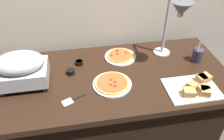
% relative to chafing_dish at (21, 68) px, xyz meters
% --- Properties ---
extents(ground_plane, '(8.00, 8.00, 0.00)m').
position_rel_chafing_dish_xyz_m(ground_plane, '(0.59, -0.01, -0.90)').
color(ground_plane, '#4C443D').
extents(buffet_table, '(1.90, 0.84, 0.76)m').
position_rel_chafing_dish_xyz_m(buffet_table, '(0.59, -0.01, -0.52)').
color(buffet_table, black).
rests_on(buffet_table, ground_plane).
extents(chafing_dish, '(0.35, 0.26, 0.26)m').
position_rel_chafing_dish_xyz_m(chafing_dish, '(0.00, 0.00, 0.00)').
color(chafing_dish, '#B7BABF').
rests_on(chafing_dish, buffet_table).
extents(heat_lamp, '(0.15, 0.34, 0.54)m').
position_rel_chafing_dish_xyz_m(heat_lamp, '(1.11, 0.06, 0.28)').
color(heat_lamp, '#B7BABF').
rests_on(heat_lamp, buffet_table).
extents(pizza_plate_front, '(0.26, 0.26, 0.03)m').
position_rel_chafing_dish_xyz_m(pizza_plate_front, '(0.74, 0.21, -0.13)').
color(pizza_plate_front, white).
rests_on(pizza_plate_front, buffet_table).
extents(pizza_plate_center, '(0.28, 0.28, 0.03)m').
position_rel_chafing_dish_xyz_m(pizza_plate_center, '(0.62, -0.12, -0.13)').
color(pizza_plate_center, white).
rests_on(pizza_plate_center, buffet_table).
extents(sandwich_platter, '(0.37, 0.27, 0.06)m').
position_rel_chafing_dish_xyz_m(sandwich_platter, '(1.19, -0.27, -0.12)').
color(sandwich_platter, white).
rests_on(sandwich_platter, buffet_table).
extents(sauce_cup_near, '(0.06, 0.06, 0.03)m').
position_rel_chafing_dish_xyz_m(sauce_cup_near, '(0.40, 0.17, -0.13)').
color(sauce_cup_near, black).
rests_on(sauce_cup_near, buffet_table).
extents(sauce_cup_far, '(0.06, 0.06, 0.04)m').
position_rel_chafing_dish_xyz_m(sauce_cup_far, '(0.33, 0.06, -0.12)').
color(sauce_cup_far, black).
rests_on(sauce_cup_far, buffet_table).
extents(utensil_holder, '(0.08, 0.08, 0.22)m').
position_rel_chafing_dish_xyz_m(utensil_holder, '(1.35, 0.05, -0.09)').
color(utensil_holder, '#383347').
rests_on(utensil_holder, buffet_table).
extents(serving_spatula, '(0.17, 0.10, 0.01)m').
position_rel_chafing_dish_xyz_m(serving_spatula, '(0.33, -0.22, -0.14)').
color(serving_spatula, '#B7BABF').
rests_on(serving_spatula, buffet_table).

